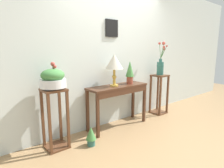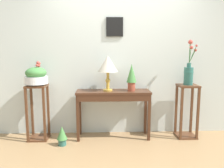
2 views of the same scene
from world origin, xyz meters
The scene contains 9 objects.
back_wall_with_art centered at (0.00, 1.34, 1.40)m, with size 9.00×0.13×2.80m.
console_table centered at (-0.12, 1.04, 0.66)m, with size 1.18×0.37×0.78m.
table_lamp centered at (-0.21, 1.06, 1.20)m, with size 0.32×0.32×0.56m.
potted_plant_on_console centered at (0.17, 1.05, 1.02)m, with size 0.16×0.16×0.43m.
pedestal_stand_left centered at (-1.33, 1.04, 0.44)m, with size 0.31×0.31×0.88m.
planter_bowl_wide_left centered at (-1.33, 1.04, 1.03)m, with size 0.36×0.36×0.37m.
pedestal_stand_right centered at (1.08, 1.05, 0.44)m, with size 0.31×0.31×0.87m.
flower_vase_tall_right centered at (1.08, 1.04, 1.08)m, with size 0.18×0.21×0.71m.
potted_plant_floor centered at (-0.90, 0.76, 0.17)m, with size 0.15×0.15×0.30m.
Camera 2 is at (-0.28, -2.54, 1.44)m, focal length 36.78 mm.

